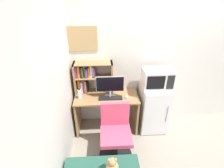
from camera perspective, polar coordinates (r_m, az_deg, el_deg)
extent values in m
cube|color=silver|center=(3.38, 22.02, 7.56)|extent=(6.40, 0.04, 2.60)
cube|color=silver|center=(1.76, -22.67, -12.82)|extent=(0.04, 4.40, 2.60)
cube|color=#997047|center=(3.05, -1.91, -4.15)|extent=(1.14, 0.56, 0.03)
cube|color=#997047|center=(3.31, -11.56, -9.95)|extent=(0.04, 0.51, 0.74)
cube|color=#997047|center=(3.33, 7.88, -9.35)|extent=(0.04, 0.51, 0.74)
cube|color=#997047|center=(3.08, -12.41, 1.95)|extent=(0.03, 0.24, 0.58)
cube|color=#997047|center=(3.04, -0.10, 2.33)|extent=(0.03, 0.24, 0.58)
cube|color=#997047|center=(2.93, -6.59, 7.07)|extent=(0.69, 0.24, 0.01)
cube|color=#997047|center=(3.03, -6.32, 2.52)|extent=(0.62, 0.24, 0.01)
cube|color=black|center=(3.18, -11.57, -0.71)|extent=(0.02, 0.16, 0.22)
cube|color=orange|center=(3.17, -11.00, -0.45)|extent=(0.04, 0.15, 0.25)
cube|color=silver|center=(3.16, -10.13, -0.64)|extent=(0.04, 0.17, 0.22)
cube|color=purple|center=(3.14, -9.51, -0.30)|extent=(0.02, 0.19, 0.27)
cube|color=brown|center=(3.14, -8.92, -0.49)|extent=(0.04, 0.20, 0.25)
cube|color=black|center=(3.16, -8.19, -0.55)|extent=(0.02, 0.14, 0.22)
cube|color=purple|center=(3.03, -12.06, 4.48)|extent=(0.03, 0.19, 0.22)
cube|color=orange|center=(3.03, -11.21, 4.41)|extent=(0.04, 0.18, 0.21)
cube|color=#B21E1E|center=(3.04, -10.47, 4.23)|extent=(0.03, 0.15, 0.18)
cube|color=#197233|center=(3.01, -9.93, 4.34)|extent=(0.02, 0.20, 0.20)
cube|color=brown|center=(3.02, -9.30, 4.67)|extent=(0.03, 0.14, 0.22)
cube|color=purple|center=(3.02, -8.57, 4.08)|extent=(0.04, 0.19, 0.16)
cube|color=gold|center=(3.02, -7.78, 4.28)|extent=(0.03, 0.17, 0.18)
cube|color=silver|center=(3.01, -7.11, 4.67)|extent=(0.03, 0.16, 0.22)
cube|color=silver|center=(3.02, -6.49, 4.37)|extent=(0.02, 0.14, 0.18)
cube|color=purple|center=(3.01, -6.01, 4.28)|extent=(0.02, 0.19, 0.18)
cylinder|color=#B7B7BC|center=(2.99, -0.65, -4.33)|extent=(0.19, 0.19, 0.02)
cylinder|color=#B7B7BC|center=(2.96, -0.66, -3.26)|extent=(0.04, 0.04, 0.11)
cube|color=#B7B7BC|center=(2.86, -0.68, 0.00)|extent=(0.49, 0.01, 0.29)
cube|color=black|center=(2.86, -0.68, -0.05)|extent=(0.47, 0.02, 0.26)
cube|color=black|center=(2.95, -0.48, -4.80)|extent=(0.41, 0.12, 0.02)
ellipsoid|color=silver|center=(2.99, 4.98, -4.33)|extent=(0.06, 0.10, 0.03)
cylinder|color=silver|center=(2.97, -10.97, -3.41)|extent=(0.06, 0.06, 0.17)
cylinder|color=black|center=(2.92, -11.15, -1.77)|extent=(0.03, 0.03, 0.02)
cube|color=white|center=(3.34, 13.69, -7.63)|extent=(0.50, 0.53, 0.94)
cube|color=white|center=(3.14, 15.03, -10.53)|extent=(0.48, 0.01, 0.90)
cylinder|color=#B2B2B7|center=(3.16, 18.27, -9.72)|extent=(0.01, 0.01, 0.33)
cube|color=silver|center=(3.02, 15.05, 1.99)|extent=(0.50, 0.34, 0.31)
cube|color=black|center=(2.85, 14.72, 0.38)|extent=(0.30, 0.01, 0.24)
cube|color=black|center=(2.94, 19.34, 0.51)|extent=(0.12, 0.01, 0.25)
cylinder|color=black|center=(3.04, 1.23, -23.01)|extent=(0.54, 0.54, 0.04)
cylinder|color=black|center=(2.87, 1.28, -20.32)|extent=(0.04, 0.04, 0.44)
cube|color=#D84766|center=(2.69, 1.33, -17.00)|extent=(0.47, 0.47, 0.07)
cube|color=#D84766|center=(2.69, 1.02, -10.09)|extent=(0.45, 0.06, 0.42)
sphere|color=#AD7F51|center=(2.29, 0.08, -26.58)|extent=(0.16, 0.16, 0.16)
sphere|color=#AD7F51|center=(2.20, 0.09, -24.98)|extent=(0.10, 0.10, 0.10)
sphere|color=#AD7F51|center=(2.17, -1.02, -24.43)|extent=(0.04, 0.04, 0.04)
sphere|color=#AD7F51|center=(2.17, 1.19, -24.33)|extent=(0.04, 0.04, 0.04)
cube|color=tan|center=(2.93, -11.04, 14.92)|extent=(0.60, 0.02, 0.41)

